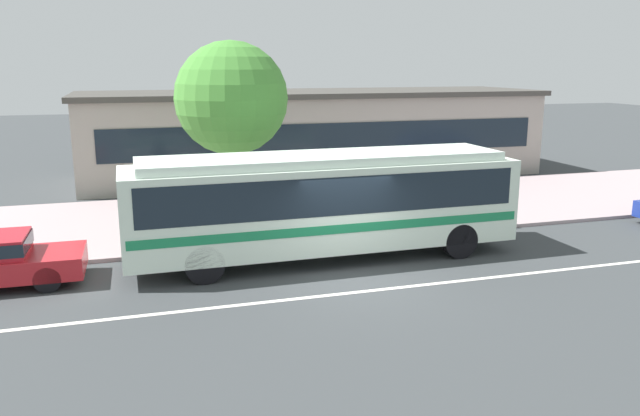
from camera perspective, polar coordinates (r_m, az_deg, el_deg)
The scene contains 8 objects.
ground_plane at distance 16.10m, azimuth 3.28°, elevation -6.57°, with size 120.00×120.00×0.00m, color #383C3E.
sidewalk_slab at distance 22.89m, azimuth -3.09°, elevation -0.51°, with size 60.00×8.00×0.12m, color #A49193.
lane_stripe_center at distance 15.40m, azimuth 4.32°, elevation -7.50°, with size 56.00×0.16×0.01m, color silver.
transit_bus at distance 17.43m, azimuth 0.38°, elevation 0.85°, with size 10.85×2.59×2.96m.
pedestrian_waiting_near_sign at distance 20.44m, azimuth -4.59°, elevation 0.80°, with size 0.37×0.37×1.66m.
bus_stop_sign at distance 21.32m, azimuth 12.37°, elevation 2.87°, with size 0.09×0.44×2.56m.
street_tree_near_stop at distance 21.26m, azimuth -8.03°, elevation 9.78°, with size 3.73×3.73×6.01m.
station_building at distance 31.01m, azimuth -0.57°, elevation 6.79°, with size 22.12×6.47×4.10m.
Camera 1 is at (-5.28, -14.24, 5.36)m, focal length 35.37 mm.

